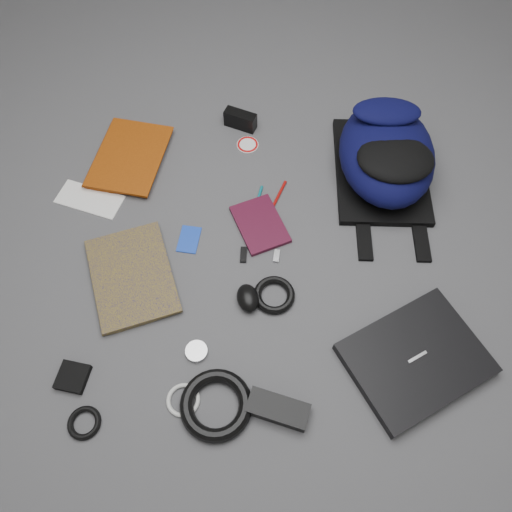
{
  "coord_description": "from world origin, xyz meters",
  "views": [
    {
      "loc": [
        -0.01,
        -0.68,
        1.24
      ],
      "look_at": [
        0.0,
        0.0,
        0.02
      ],
      "focal_mm": 35.0,
      "sensor_mm": 36.0,
      "label": 1
    }
  ],
  "objects_px": {
    "textbook_red": "(98,152)",
    "laptop": "(416,359)",
    "dvd_case": "(260,224)",
    "comic_book": "(93,287)",
    "mouse": "(248,298)",
    "backpack": "(386,153)",
    "pouch": "(73,377)",
    "power_brick": "(278,409)",
    "compact_camera": "(240,120)"
  },
  "relations": [
    {
      "from": "textbook_red",
      "to": "laptop",
      "type": "bearing_deg",
      "value": -25.01
    },
    {
      "from": "textbook_red",
      "to": "dvd_case",
      "type": "height_order",
      "value": "textbook_red"
    },
    {
      "from": "comic_book",
      "to": "mouse",
      "type": "height_order",
      "value": "mouse"
    },
    {
      "from": "backpack",
      "to": "pouch",
      "type": "xyz_separation_m",
      "value": [
        -0.86,
        -0.63,
        -0.08
      ]
    },
    {
      "from": "backpack",
      "to": "dvd_case",
      "type": "relative_size",
      "value": 2.47
    },
    {
      "from": "laptop",
      "to": "dvd_case",
      "type": "bearing_deg",
      "value": 105.18
    },
    {
      "from": "power_brick",
      "to": "comic_book",
      "type": "bearing_deg",
      "value": 164.25
    },
    {
      "from": "backpack",
      "to": "laptop",
      "type": "distance_m",
      "value": 0.61
    },
    {
      "from": "backpack",
      "to": "dvd_case",
      "type": "height_order",
      "value": "backpack"
    },
    {
      "from": "backpack",
      "to": "dvd_case",
      "type": "distance_m",
      "value": 0.43
    },
    {
      "from": "compact_camera",
      "to": "power_brick",
      "type": "distance_m",
      "value": 0.93
    },
    {
      "from": "backpack",
      "to": "textbook_red",
      "type": "height_order",
      "value": "backpack"
    },
    {
      "from": "comic_book",
      "to": "power_brick",
      "type": "distance_m",
      "value": 0.59
    },
    {
      "from": "textbook_red",
      "to": "comic_book",
      "type": "distance_m",
      "value": 0.48
    },
    {
      "from": "laptop",
      "to": "mouse",
      "type": "height_order",
      "value": "mouse"
    },
    {
      "from": "power_brick",
      "to": "pouch",
      "type": "xyz_separation_m",
      "value": [
        -0.51,
        0.09,
        -0.01
      ]
    },
    {
      "from": "dvd_case",
      "to": "pouch",
      "type": "distance_m",
      "value": 0.65
    },
    {
      "from": "laptop",
      "to": "compact_camera",
      "type": "bearing_deg",
      "value": 90.96
    },
    {
      "from": "textbook_red",
      "to": "comic_book",
      "type": "relative_size",
      "value": 0.96
    },
    {
      "from": "textbook_red",
      "to": "power_brick",
      "type": "distance_m",
      "value": 0.97
    },
    {
      "from": "laptop",
      "to": "comic_book",
      "type": "height_order",
      "value": "laptop"
    },
    {
      "from": "pouch",
      "to": "backpack",
      "type": "bearing_deg",
      "value": 36.27
    },
    {
      "from": "comic_book",
      "to": "power_brick",
      "type": "relative_size",
      "value": 1.99
    },
    {
      "from": "laptop",
      "to": "pouch",
      "type": "xyz_separation_m",
      "value": [
        -0.86,
        -0.03,
        -0.01
      ]
    },
    {
      "from": "backpack",
      "to": "dvd_case",
      "type": "xyz_separation_m",
      "value": [
        -0.38,
        -0.19,
        -0.08
      ]
    },
    {
      "from": "mouse",
      "to": "dvd_case",
      "type": "bearing_deg",
      "value": 67.82
    },
    {
      "from": "backpack",
      "to": "power_brick",
      "type": "bearing_deg",
      "value": -113.18
    },
    {
      "from": "textbook_red",
      "to": "dvd_case",
      "type": "relative_size",
      "value": 1.6
    },
    {
      "from": "comic_book",
      "to": "dvd_case",
      "type": "bearing_deg",
      "value": 6.08
    },
    {
      "from": "compact_camera",
      "to": "pouch",
      "type": "xyz_separation_m",
      "value": [
        -0.42,
        -0.84,
        -0.02
      ]
    },
    {
      "from": "compact_camera",
      "to": "mouse",
      "type": "bearing_deg",
      "value": -64.32
    },
    {
      "from": "compact_camera",
      "to": "pouch",
      "type": "relative_size",
      "value": 1.43
    },
    {
      "from": "laptop",
      "to": "textbook_red",
      "type": "xyz_separation_m",
      "value": [
        -0.89,
        0.7,
        -0.0
      ]
    },
    {
      "from": "textbook_red",
      "to": "power_brick",
      "type": "bearing_deg",
      "value": -43.49
    },
    {
      "from": "laptop",
      "to": "comic_book",
      "type": "distance_m",
      "value": 0.87
    },
    {
      "from": "comic_book",
      "to": "mouse",
      "type": "bearing_deg",
      "value": -23.17
    },
    {
      "from": "textbook_red",
      "to": "comic_book",
      "type": "bearing_deg",
      "value": -71.24
    },
    {
      "from": "laptop",
      "to": "pouch",
      "type": "distance_m",
      "value": 0.86
    },
    {
      "from": "compact_camera",
      "to": "mouse",
      "type": "relative_size",
      "value": 1.27
    },
    {
      "from": "textbook_red",
      "to": "power_brick",
      "type": "height_order",
      "value": "power_brick"
    },
    {
      "from": "backpack",
      "to": "textbook_red",
      "type": "relative_size",
      "value": 1.54
    },
    {
      "from": "power_brick",
      "to": "backpack",
      "type": "bearing_deg",
      "value": 82.75
    },
    {
      "from": "comic_book",
      "to": "textbook_red",
      "type": "bearing_deg",
      "value": 78.75
    },
    {
      "from": "mouse",
      "to": "comic_book",
      "type": "bearing_deg",
      "value": 160.77
    },
    {
      "from": "compact_camera",
      "to": "mouse",
      "type": "distance_m",
      "value": 0.64
    },
    {
      "from": "textbook_red",
      "to": "pouch",
      "type": "distance_m",
      "value": 0.72
    },
    {
      "from": "laptop",
      "to": "textbook_red",
      "type": "bearing_deg",
      "value": 114.67
    },
    {
      "from": "compact_camera",
      "to": "textbook_red",
      "type": "bearing_deg",
      "value": -141.58
    },
    {
      "from": "textbook_red",
      "to": "compact_camera",
      "type": "bearing_deg",
      "value": 27.11
    },
    {
      "from": "dvd_case",
      "to": "mouse",
      "type": "xyz_separation_m",
      "value": [
        -0.04,
        -0.24,
        0.01
      ]
    }
  ]
}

